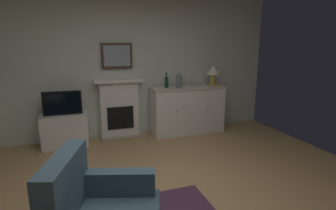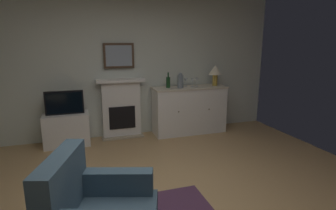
# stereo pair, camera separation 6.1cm
# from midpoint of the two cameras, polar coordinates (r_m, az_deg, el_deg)

# --- Properties ---
(wall_rear) EXTENTS (5.98, 0.06, 2.84)m
(wall_rear) POSITION_cam_midpoint_polar(r_m,az_deg,el_deg) (5.20, -8.86, 9.06)
(wall_rear) COLOR silver
(wall_rear) RESTS_ON ground_plane
(fireplace_unit) EXTENTS (0.87, 0.30, 1.10)m
(fireplace_unit) POSITION_cam_midpoint_polar(r_m,az_deg,el_deg) (5.20, -9.35, -0.69)
(fireplace_unit) COLOR white
(fireplace_unit) RESTS_ON ground_plane
(framed_picture) EXTENTS (0.55, 0.04, 0.45)m
(framed_picture) POSITION_cam_midpoint_polar(r_m,az_deg,el_deg) (5.10, -9.84, 10.06)
(framed_picture) COLOR #473323
(sideboard_cabinet) EXTENTS (1.44, 0.49, 0.92)m
(sideboard_cabinet) POSITION_cam_midpoint_polar(r_m,az_deg,el_deg) (5.40, 4.78, -1.02)
(sideboard_cabinet) COLOR white
(sideboard_cabinet) RESTS_ON ground_plane
(table_lamp) EXTENTS (0.26, 0.26, 0.40)m
(table_lamp) POSITION_cam_midpoint_polar(r_m,az_deg,el_deg) (5.50, 10.11, 6.88)
(table_lamp) COLOR #B79338
(table_lamp) RESTS_ON sideboard_cabinet
(wine_bottle) EXTENTS (0.08, 0.08, 0.29)m
(wine_bottle) POSITION_cam_midpoint_polar(r_m,az_deg,el_deg) (5.18, 0.38, 4.80)
(wine_bottle) COLOR #193F1E
(wine_bottle) RESTS_ON sideboard_cabinet
(wine_glass_left) EXTENTS (0.07, 0.07, 0.16)m
(wine_glass_left) POSITION_cam_midpoint_polar(r_m,az_deg,el_deg) (5.29, 4.08, 5.09)
(wine_glass_left) COLOR silver
(wine_glass_left) RESTS_ON sideboard_cabinet
(wine_glass_center) EXTENTS (0.07, 0.07, 0.16)m
(wine_glass_center) POSITION_cam_midpoint_polar(r_m,az_deg,el_deg) (5.28, 5.42, 5.05)
(wine_glass_center) COLOR silver
(wine_glass_center) RESTS_ON sideboard_cabinet
(wine_glass_right) EXTENTS (0.07, 0.07, 0.16)m
(wine_glass_right) POSITION_cam_midpoint_polar(r_m,az_deg,el_deg) (5.36, 6.32, 5.15)
(wine_glass_right) COLOR silver
(wine_glass_right) RESTS_ON sideboard_cabinet
(vase_decorative) EXTENTS (0.11, 0.11, 0.28)m
(vase_decorative) POSITION_cam_midpoint_polar(r_m,az_deg,el_deg) (5.16, 2.95, 5.11)
(vase_decorative) COLOR slate
(vase_decorative) RESTS_ON sideboard_cabinet
(tv_cabinet) EXTENTS (0.75, 0.42, 0.56)m
(tv_cabinet) POSITION_cam_midpoint_polar(r_m,az_deg,el_deg) (5.06, -19.95, -4.82)
(tv_cabinet) COLOR white
(tv_cabinet) RESTS_ON ground_plane
(tv_set) EXTENTS (0.62, 0.07, 0.40)m
(tv_set) POSITION_cam_midpoint_polar(r_m,az_deg,el_deg) (4.92, -20.38, 0.45)
(tv_set) COLOR black
(tv_set) RESTS_ON tv_cabinet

